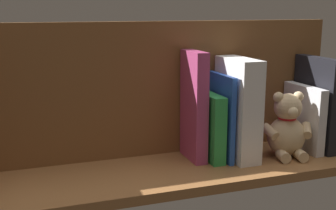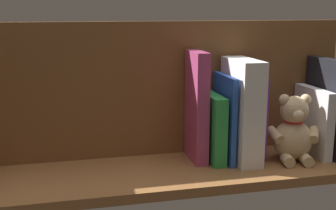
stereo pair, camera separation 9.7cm
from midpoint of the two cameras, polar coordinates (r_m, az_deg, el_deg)
name	(u,v)px [view 2 (the right image)]	position (r cm, az deg, el deg)	size (l,w,h in cm)	color
ground_plane	(168,172)	(101.52, 2.76, -8.85)	(95.88, 25.58, 2.20)	brown
shelf_back_panel	(158,89)	(106.41, 1.30, 2.06)	(95.88, 1.50, 33.06)	brown
book_0	(326,107)	(116.63, 22.35, -0.23)	(2.61, 15.87, 23.99)	black
book_1	(313,121)	(115.91, 20.85, -2.02)	(2.36, 15.26, 16.75)	silver
teddy_bear	(293,131)	(109.50, 18.66, -3.36)	(12.92, 11.65, 16.24)	#D1B284
book_2	(254,117)	(109.71, 13.82, -1.51)	(1.90, 11.18, 19.85)	purple
dictionary_thick_white	(242,110)	(105.40, 12.30, -0.71)	(5.55, 15.26, 24.51)	white
book_3	(224,118)	(105.07, 10.03, -1.71)	(1.21, 13.49, 20.74)	blue
book_4	(212,127)	(104.91, 8.51, -2.98)	(3.10, 12.83, 16.15)	green
book_5	(197,107)	(103.30, 6.48, -0.25)	(3.01, 10.76, 26.34)	#B23F72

